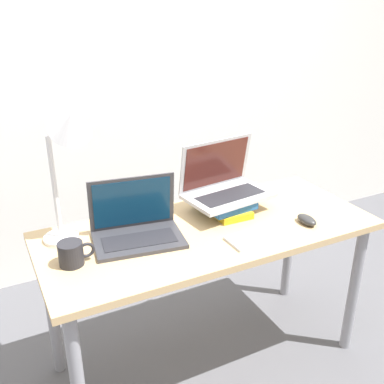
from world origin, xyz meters
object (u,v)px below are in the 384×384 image
(laptop_on_books, at_px, (224,185))
(wireless_keyboard, at_px, (262,236))
(book_stack, at_px, (224,204))
(mug, at_px, (72,254))
(desk_lamp, at_px, (69,138))
(mouse, at_px, (307,220))
(laptop_left, at_px, (137,227))

(laptop_on_books, xyz_separation_m, wireless_keyboard, (0.00, -0.31, -0.11))
(book_stack, distance_m, mug, 0.74)
(wireless_keyboard, bearing_deg, desk_lamp, 154.76)
(mouse, bearing_deg, mug, 172.29)
(book_stack, xyz_separation_m, mouse, (0.25, -0.27, -0.02))
(mouse, xyz_separation_m, mug, (-0.98, 0.13, 0.03))
(mug, bearing_deg, book_stack, 10.76)
(desk_lamp, bearing_deg, wireless_keyboard, -25.24)
(book_stack, height_order, mouse, book_stack)
(laptop_on_books, relative_size, mouse, 3.88)
(book_stack, height_order, mug, mug)
(laptop_on_books, relative_size, desk_lamp, 0.71)
(laptop_left, relative_size, mug, 2.86)
(wireless_keyboard, distance_m, desk_lamp, 0.85)
(laptop_left, xyz_separation_m, desk_lamp, (-0.21, 0.09, 0.37))
(mouse, height_order, mug, mug)
(book_stack, relative_size, laptop_on_books, 0.66)
(mouse, xyz_separation_m, desk_lamp, (-0.91, 0.30, 0.41))
(wireless_keyboard, bearing_deg, mouse, 2.92)
(book_stack, bearing_deg, laptop_on_books, 64.71)
(laptop_left, distance_m, mug, 0.29)
(mug, bearing_deg, mouse, -7.71)
(laptop_left, height_order, laptop_on_books, laptop_on_books)
(wireless_keyboard, bearing_deg, laptop_left, 154.05)
(wireless_keyboard, height_order, mug, mug)
(book_stack, distance_m, mouse, 0.37)
(desk_lamp, bearing_deg, mouse, -18.41)
(wireless_keyboard, bearing_deg, mug, 168.89)
(desk_lamp, bearing_deg, laptop_on_books, -0.67)
(laptop_on_books, xyz_separation_m, mouse, (0.24, -0.29, -0.10))
(laptop_left, xyz_separation_m, mug, (-0.28, -0.08, -0.00))
(wireless_keyboard, bearing_deg, book_stack, 92.69)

